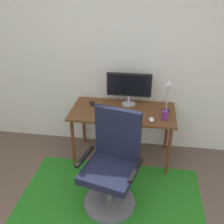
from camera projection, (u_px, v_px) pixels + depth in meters
wall_back at (115, 55)px, 3.36m from camera, size 6.00×0.10×2.60m
area_rug at (111, 197)px, 2.92m from camera, size 2.00×1.19×0.01m
desk at (123, 116)px, 3.30m from camera, size 1.30×0.66×0.70m
monitor at (129, 86)px, 3.31m from camera, size 0.57×0.18×0.43m
keyboard at (123, 119)px, 3.06m from camera, size 0.43×0.13×0.02m
computer_mouse at (151, 120)px, 3.03m from camera, size 0.06×0.10×0.03m
coffee_cup at (165, 115)px, 3.05m from camera, size 0.08×0.08×0.11m
cell_phone at (92, 104)px, 3.43m from camera, size 0.12×0.16×0.01m
desk_lamp at (168, 90)px, 3.12m from camera, size 0.11×0.11×0.42m
office_chair at (112, 170)px, 2.69m from camera, size 0.66×0.62×1.06m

